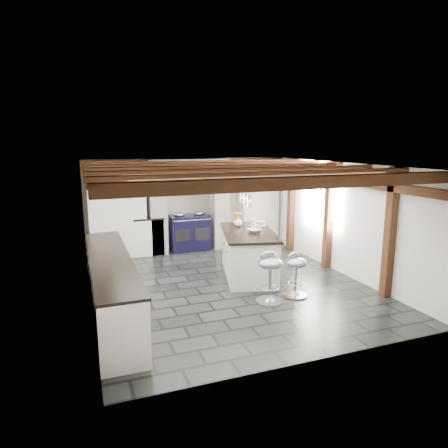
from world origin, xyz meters
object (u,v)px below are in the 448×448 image
object	(u,v)px
kitchen_island	(248,253)
bar_stool_near	(295,269)
bar_stool_far	(270,271)
range_cooker	(189,232)

from	to	relation	value
kitchen_island	bar_stool_near	size ratio (longest dim) A/B	2.64
bar_stool_near	bar_stool_far	world-z (taller)	bar_stool_far
range_cooker	bar_stool_far	bearing A→B (deg)	-84.40
range_cooker	bar_stool_far	size ratio (longest dim) A/B	1.13
bar_stool_near	bar_stool_far	xyz separation A→B (m)	(-0.55, -0.09, 0.06)
kitchen_island	bar_stool_near	distance (m)	1.35
kitchen_island	bar_stool_far	size ratio (longest dim) A/B	2.37
range_cooker	kitchen_island	distance (m)	2.46
range_cooker	kitchen_island	size ratio (longest dim) A/B	0.48
bar_stool_near	bar_stool_far	size ratio (longest dim) A/B	0.90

